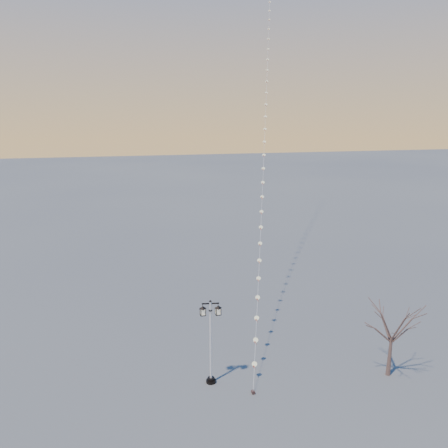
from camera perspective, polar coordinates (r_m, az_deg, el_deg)
name	(u,v)px	position (r m, az deg, el deg)	size (l,w,h in m)	color
ground	(269,389)	(26.62, 5.74, -20.18)	(300.00, 300.00, 0.00)	#555656
street_lamp	(211,338)	(25.60, -1.71, -14.32)	(1.27, 0.57, 5.03)	black
bare_tree	(392,328)	(27.88, 20.70, -12.27)	(2.62, 2.62, 4.35)	brown
kite_train	(265,103)	(43.90, 5.31, 15.17)	(15.96, 42.54, 32.12)	#34211E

